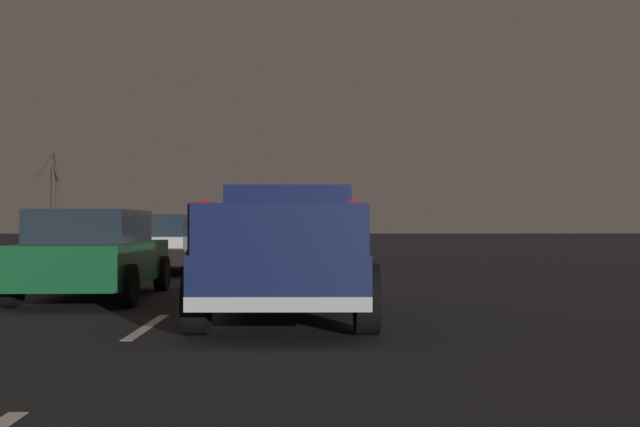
{
  "coord_description": "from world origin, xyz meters",
  "views": [
    {
      "loc": [
        -0.28,
        -1.97,
        1.31
      ],
      "look_at": [
        13.18,
        -2.28,
        1.49
      ],
      "focal_mm": 43.0,
      "sensor_mm": 36.0,
      "label": 1
    }
  ],
  "objects_px": {
    "sedan_green": "(94,254)",
    "sedan_tan": "(295,241)",
    "sedan_white": "(162,243)",
    "bare_tree_far": "(53,203)",
    "pickup_truck": "(288,251)",
    "sedan_blue": "(295,233)"
  },
  "relations": [
    {
      "from": "sedan_green",
      "to": "sedan_tan",
      "type": "height_order",
      "value": "same"
    },
    {
      "from": "sedan_green",
      "to": "sedan_white",
      "type": "distance_m",
      "value": 7.18
    },
    {
      "from": "sedan_green",
      "to": "sedan_tan",
      "type": "xyz_separation_m",
      "value": [
        8.9,
        -3.41,
        0.0
      ]
    },
    {
      "from": "sedan_tan",
      "to": "sedan_white",
      "type": "height_order",
      "value": "same"
    },
    {
      "from": "sedan_green",
      "to": "sedan_white",
      "type": "height_order",
      "value": "same"
    },
    {
      "from": "sedan_white",
      "to": "bare_tree_far",
      "type": "bearing_deg",
      "value": 25.27
    },
    {
      "from": "sedan_white",
      "to": "bare_tree_far",
      "type": "distance_m",
      "value": 21.59
    },
    {
      "from": "sedan_tan",
      "to": "sedan_green",
      "type": "bearing_deg",
      "value": 159.07
    },
    {
      "from": "sedan_white",
      "to": "bare_tree_far",
      "type": "height_order",
      "value": "bare_tree_far"
    },
    {
      "from": "bare_tree_far",
      "to": "pickup_truck",
      "type": "bearing_deg",
      "value": -156.22
    },
    {
      "from": "sedan_tan",
      "to": "bare_tree_far",
      "type": "xyz_separation_m",
      "value": [
        17.75,
        12.74,
        1.57
      ]
    },
    {
      "from": "sedan_blue",
      "to": "bare_tree_far",
      "type": "xyz_separation_m",
      "value": [
        -0.02,
        12.59,
        1.57
      ]
    },
    {
      "from": "pickup_truck",
      "to": "sedan_blue",
      "type": "bearing_deg",
      "value": 0.32
    },
    {
      "from": "sedan_white",
      "to": "bare_tree_far",
      "type": "xyz_separation_m",
      "value": [
        19.47,
        9.19,
        1.57
      ]
    },
    {
      "from": "sedan_tan",
      "to": "bare_tree_far",
      "type": "relative_size",
      "value": 0.87
    },
    {
      "from": "pickup_truck",
      "to": "sedan_green",
      "type": "distance_m",
      "value": 4.11
    },
    {
      "from": "sedan_blue",
      "to": "sedan_tan",
      "type": "bearing_deg",
      "value": -179.51
    },
    {
      "from": "pickup_truck",
      "to": "sedan_green",
      "type": "height_order",
      "value": "pickup_truck"
    },
    {
      "from": "sedan_white",
      "to": "bare_tree_far",
      "type": "relative_size",
      "value": 0.87
    },
    {
      "from": "sedan_blue",
      "to": "sedan_white",
      "type": "xyz_separation_m",
      "value": [
        -19.49,
        3.4,
        0.0
      ]
    },
    {
      "from": "sedan_green",
      "to": "sedan_white",
      "type": "relative_size",
      "value": 1.0
    },
    {
      "from": "sedan_tan",
      "to": "sedan_white",
      "type": "xyz_separation_m",
      "value": [
        -1.72,
        3.55,
        0.0
      ]
    }
  ]
}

